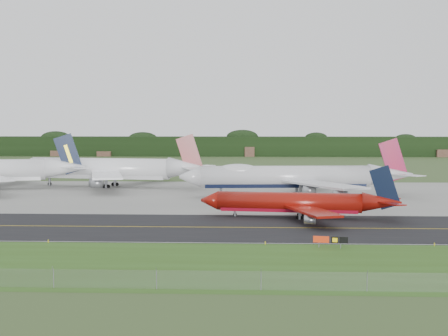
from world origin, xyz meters
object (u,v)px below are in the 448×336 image
jet_ba_747 (294,177)px  taxiway_sign (330,240)px  jet_star_tail (110,169)px  jet_red_737 (300,203)px

jet_ba_747 → taxiway_sign: (1.06, -68.65, -4.06)m
jet_ba_747 → jet_star_tail: jet_star_tail is taller
jet_ba_747 → jet_star_tail: (-54.60, 24.86, 0.17)m
jet_star_tail → jet_red_737: bearing=-49.4°
jet_ba_747 → jet_red_737: size_ratio=1.52×
jet_red_737 → taxiway_sign: bearing=-85.9°
jet_red_737 → jet_star_tail: bearing=130.6°
jet_star_tail → taxiway_sign: 108.91m
jet_star_tail → taxiway_sign: (55.66, -93.52, -4.24)m
jet_star_tail → taxiway_sign: size_ratio=11.82×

